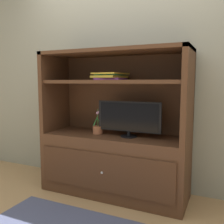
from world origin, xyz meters
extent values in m
plane|color=tan|center=(0.00, 0.00, 0.00)|extent=(8.00, 8.00, 0.00)
cube|color=gray|center=(0.00, 0.75, 1.40)|extent=(6.00, 0.10, 2.80)
cube|color=#4C2D1C|center=(0.00, 0.40, 0.32)|extent=(1.54, 0.53, 0.64)
cube|color=#462A19|center=(0.00, 0.13, 0.32)|extent=(1.42, 0.02, 0.38)
sphere|color=silver|center=(0.00, 0.11, 0.32)|extent=(0.02, 0.02, 0.02)
cube|color=#4C2D1C|center=(-0.75, 0.40, 1.08)|extent=(0.05, 0.53, 0.88)
cube|color=#4C2D1C|center=(0.75, 0.40, 1.08)|extent=(0.05, 0.53, 0.88)
cube|color=#4C2D1C|center=(0.00, 0.65, 1.08)|extent=(1.54, 0.02, 0.88)
cube|color=#4C2D1C|center=(0.00, 0.40, 1.50)|extent=(1.54, 0.53, 0.04)
cube|color=#4C2D1C|center=(0.00, 0.40, 1.20)|extent=(1.44, 0.48, 0.04)
cylinder|color=black|center=(0.18, 0.38, 0.64)|extent=(0.17, 0.17, 0.01)
cylinder|color=black|center=(0.18, 0.38, 0.67)|extent=(0.03, 0.03, 0.04)
cube|color=black|center=(0.18, 0.38, 0.85)|extent=(0.67, 0.02, 0.31)
cube|color=black|center=(0.18, 0.36, 0.85)|extent=(0.62, 0.00, 0.28)
cylinder|color=#B26642|center=(-0.19, 0.39, 0.68)|extent=(0.11, 0.11, 0.08)
cylinder|color=#3D6B33|center=(-0.19, 0.39, 0.82)|extent=(0.01, 0.01, 0.18)
cube|color=#2D7A38|center=(-0.16, 0.38, 0.77)|extent=(0.03, 0.08, 0.09)
cube|color=#2D7A38|center=(-0.21, 0.39, 0.77)|extent=(0.02, 0.09, 0.08)
sphere|color=#DB9EC6|center=(-0.19, 0.39, 0.86)|extent=(0.02, 0.02, 0.02)
sphere|color=#DB9EC6|center=(-0.19, 0.38, 0.87)|extent=(0.03, 0.03, 0.03)
sphere|color=#DB9EC6|center=(-0.18, 0.38, 0.88)|extent=(0.02, 0.02, 0.02)
cube|color=purple|center=(-0.03, 0.39, 1.23)|extent=(0.28, 0.31, 0.02)
cube|color=gold|center=(-0.05, 0.39, 1.25)|extent=(0.30, 0.35, 0.02)
cube|color=#338C4C|center=(-0.04, 0.40, 1.27)|extent=(0.25, 0.27, 0.01)
cube|color=gold|center=(-0.03, 0.39, 1.28)|extent=(0.31, 0.36, 0.01)
camera|label=1|loc=(1.08, -2.00, 1.20)|focal=40.56mm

